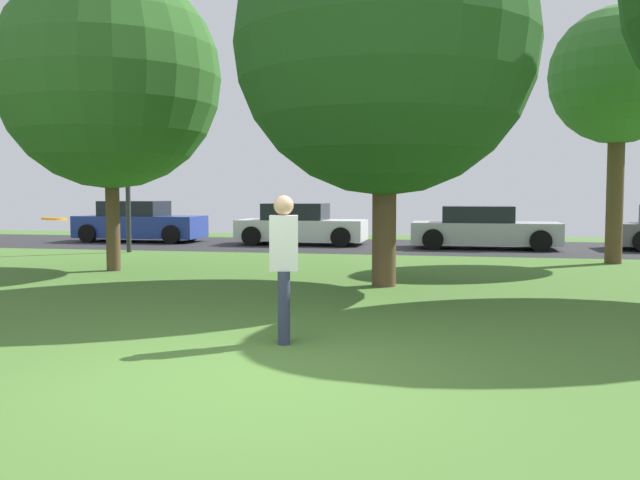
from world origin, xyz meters
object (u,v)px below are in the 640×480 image
at_px(frisbee_disc, 54,219).
at_px(street_lamp_post, 128,175).
at_px(birch_tree_lone, 110,78).
at_px(oak_tree_left, 385,44).
at_px(oak_tree_center, 618,77).
at_px(parked_car_silver, 483,229).
at_px(parked_car_white, 301,226).
at_px(parked_car_blue, 139,223).
at_px(person_catcher, 284,262).

height_order(frisbee_disc, street_lamp_post, street_lamp_post).
relative_size(birch_tree_lone, street_lamp_post, 1.48).
distance_m(oak_tree_left, frisbee_disc, 7.09).
bearing_deg(oak_tree_center, parked_car_silver, 126.41).
relative_size(birch_tree_lone, oak_tree_left, 0.93).
xyz_separation_m(oak_tree_center, parked_car_silver, (-2.97, 4.03, -3.89)).
bearing_deg(street_lamp_post, frisbee_disc, -66.10).
distance_m(oak_tree_left, street_lamp_post, 10.18).
xyz_separation_m(oak_tree_center, street_lamp_post, (-13.14, 0.58, -2.25)).
bearing_deg(parked_car_white, parked_car_blue, 178.11).
bearing_deg(frisbee_disc, birch_tree_lone, 114.09).
bearing_deg(frisbee_disc, parked_car_blue, 113.63).
relative_size(parked_car_blue, parked_car_silver, 1.00).
distance_m(oak_tree_center, person_catcher, 12.19).
height_order(oak_tree_left, parked_car_blue, oak_tree_left).
bearing_deg(parked_car_white, person_catcher, -77.30).
distance_m(oak_tree_center, parked_car_blue, 16.07).
bearing_deg(oak_tree_left, parked_car_white, 111.90).
height_order(person_catcher, parked_car_blue, person_catcher).
height_order(birch_tree_lone, parked_car_silver, birch_tree_lone).
bearing_deg(birch_tree_lone, parked_car_white, 74.86).
distance_m(birch_tree_lone, frisbee_disc, 8.12).
bearing_deg(parked_car_silver, street_lamp_post, -161.29).
bearing_deg(oak_tree_left, birch_tree_lone, 168.09).
height_order(oak_tree_left, person_catcher, oak_tree_left).
bearing_deg(parked_car_white, street_lamp_post, -137.11).
relative_size(frisbee_disc, parked_car_silver, 0.09).
distance_m(person_catcher, frisbee_disc, 2.60).
height_order(oak_tree_center, oak_tree_left, oak_tree_left).
distance_m(person_catcher, parked_car_blue, 17.56).
distance_m(parked_car_blue, street_lamp_post, 4.74).
distance_m(oak_tree_center, parked_car_white, 10.72).
bearing_deg(person_catcher, parked_car_white, -91.59).
relative_size(birch_tree_lone, parked_car_silver, 1.49).
relative_size(frisbee_disc, parked_car_blue, 0.09).
distance_m(oak_tree_center, parked_car_silver, 6.33).
xyz_separation_m(parked_car_blue, parked_car_white, (5.95, -0.20, -0.03)).
distance_m(oak_tree_left, parked_car_blue, 14.44).
bearing_deg(parked_car_silver, parked_car_white, 175.46).
bearing_deg(street_lamp_post, parked_car_white, 42.89).
bearing_deg(person_catcher, frisbee_disc, -0.00).
relative_size(birch_tree_lone, parked_car_white, 1.57).
height_order(birch_tree_lone, frisbee_disc, birch_tree_lone).
xyz_separation_m(oak_tree_left, parked_car_white, (-3.89, 9.68, -3.77)).
bearing_deg(parked_car_silver, person_catcher, -100.51).
distance_m(oak_tree_center, street_lamp_post, 13.35).
xyz_separation_m(parked_car_white, parked_car_silver, (5.96, -0.47, -0.02)).
relative_size(oak_tree_left, person_catcher, 4.25).
bearing_deg(oak_tree_left, person_catcher, -96.52).
xyz_separation_m(frisbee_disc, parked_car_blue, (-6.80, 15.54, -0.76)).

